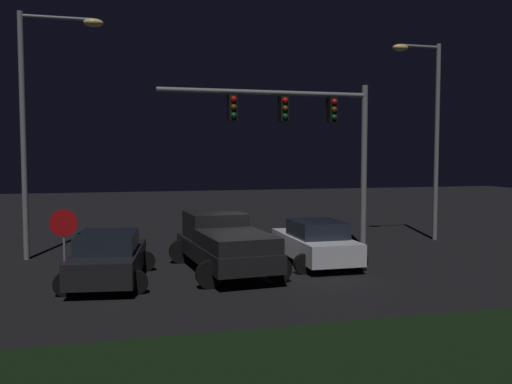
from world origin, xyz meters
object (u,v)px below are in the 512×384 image
pickup_truck (224,240)px  street_lamp_left (40,106)px  car_sedan (315,242)px  traffic_signal_gantry (307,125)px  car_sedan_far (109,258)px  street_lamp_right (429,119)px  stop_sign (64,233)px

pickup_truck → street_lamp_left: 8.27m
car_sedan → traffic_signal_gantry: size_ratio=0.53×
car_sedan_far → street_lamp_right: bearing=-62.1°
street_lamp_left → traffic_signal_gantry: bearing=-4.1°
pickup_truck → car_sedan: bearing=-88.5°
traffic_signal_gantry → street_lamp_right: size_ratio=0.98×
pickup_truck → car_sedan_far: bearing=96.8°
pickup_truck → street_lamp_right: size_ratio=0.65×
car_sedan_far → street_lamp_right: (13.50, 4.87, 4.57)m
car_sedan_far → traffic_signal_gantry: bearing=-55.1°
street_lamp_left → street_lamp_right: street_lamp_left is taller
traffic_signal_gantry → street_lamp_right: (6.00, 1.09, 0.41)m
car_sedan_far → street_lamp_left: bearing=35.0°
car_sedan → street_lamp_right: street_lamp_right is taller
car_sedan_far → pickup_truck: bearing=-70.2°
pickup_truck → stop_sign: (-4.76, -1.15, 0.56)m
car_sedan → traffic_signal_gantry: traffic_signal_gantry is taller
traffic_signal_gantry → street_lamp_left: 9.83m
street_lamp_left → street_lamp_right: bearing=1.4°
car_sedan_far → street_lamp_left: size_ratio=0.53×
stop_sign → street_lamp_right: bearing=19.8°
traffic_signal_gantry → street_lamp_left: street_lamp_left is taller
traffic_signal_gantry → street_lamp_left: (-9.79, 0.71, 0.57)m
car_sedan_far → stop_sign: bearing=117.2°
car_sedan → street_lamp_left: (-9.14, 3.38, 4.73)m
pickup_truck → car_sedan: 3.31m
car_sedan → car_sedan_far: (-6.85, -1.11, 0.00)m
pickup_truck → car_sedan: pickup_truck is taller
car_sedan → traffic_signal_gantry: (0.65, 2.68, 4.16)m
car_sedan_far → traffic_signal_gantry: (7.50, 3.79, 4.16)m
car_sedan_far → stop_sign: stop_sign is taller
car_sedan → traffic_signal_gantry: bearing=-13.2°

